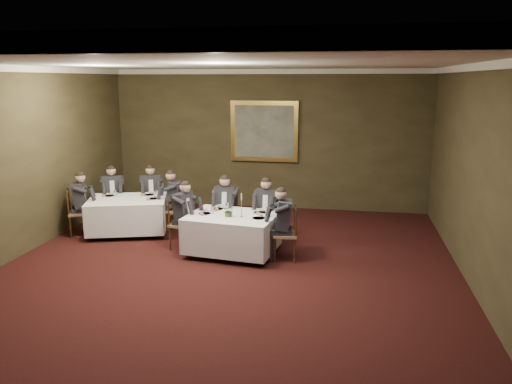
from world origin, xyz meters
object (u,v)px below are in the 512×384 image
(chair_sec_backright, at_px, (152,210))
(chair_sec_endleft, at_px, (79,222))
(diner_main_backleft, at_px, (226,215))
(centerpiece, at_px, (229,210))
(table_main, at_px, (232,231))
(chair_main_endright, at_px, (285,245))
(chair_main_endleft, at_px, (183,234))
(diner_sec_backright, at_px, (152,201))
(candlestick, at_px, (241,208))
(diner_main_endleft, at_px, (183,223))
(diner_main_backright, at_px, (267,218))
(diner_sec_endleft, at_px, (79,212))
(chair_main_backright, at_px, (267,229))
(chair_sec_backleft, at_px, (114,211))
(painting, at_px, (264,131))
(chair_sec_endright, at_px, (177,219))
(table_second, at_px, (128,213))
(diner_main_endright, at_px, (285,233))
(chair_main_backleft, at_px, (226,225))
(diner_sec_backleft, at_px, (113,202))
(diner_sec_endright, at_px, (176,209))

(chair_sec_backright, bearing_deg, chair_sec_endleft, 24.98)
(diner_main_backleft, relative_size, centerpiece, 5.30)
(table_main, relative_size, chair_sec_backright, 1.79)
(table_main, height_order, chair_main_endright, chair_main_endright)
(chair_main_endleft, bearing_deg, diner_sec_backright, -127.76)
(candlestick, bearing_deg, diner_main_endleft, 170.49)
(diner_main_backright, height_order, diner_sec_endleft, same)
(chair_main_backright, height_order, chair_main_endright, same)
(chair_sec_backleft, bearing_deg, diner_main_backleft, 140.11)
(diner_main_endleft, relative_size, painting, 0.79)
(chair_main_endleft, height_order, chair_sec_endright, same)
(table_second, bearing_deg, chair_sec_backright, 79.47)
(chair_sec_endright, relative_size, painting, 0.58)
(painting, bearing_deg, diner_main_endright, -74.77)
(chair_main_endright, xyz_separation_m, diner_main_endright, (-0.01, -0.00, 0.23))
(chair_sec_endleft, bearing_deg, painting, 102.77)
(diner_main_endleft, xyz_separation_m, diner_sec_backright, (-1.31, 1.66, 0.00))
(chair_main_backleft, xyz_separation_m, diner_main_endleft, (-0.68, -0.76, 0.23))
(chair_main_backright, xyz_separation_m, diner_main_endright, (0.48, -0.91, 0.23))
(table_main, relative_size, diner_main_endleft, 1.33)
(table_second, height_order, chair_main_backleft, chair_main_backleft)
(diner_main_backright, height_order, diner_sec_backleft, same)
(chair_main_backright, bearing_deg, painting, -73.92)
(chair_main_backleft, height_order, chair_sec_backleft, same)
(diner_main_endleft, bearing_deg, diner_main_backleft, 151.76)
(chair_main_backright, bearing_deg, diner_sec_endright, -5.22)
(diner_sec_backleft, height_order, candlestick, diner_sec_backleft)
(diner_main_backright, xyz_separation_m, centerpiece, (-0.57, -0.89, 0.38))
(diner_sec_backleft, xyz_separation_m, chair_sec_backright, (0.83, 0.27, -0.23))
(table_main, bearing_deg, diner_sec_endright, 142.72)
(diner_main_endleft, relative_size, chair_sec_backleft, 1.35)
(chair_main_backleft, distance_m, chair_sec_endleft, 3.17)
(chair_sec_endleft, distance_m, candlestick, 3.80)
(table_main, bearing_deg, diner_sec_backleft, 154.20)
(diner_main_endright, height_order, diner_sec_endright, same)
(chair_main_backright, bearing_deg, chair_sec_backright, -14.15)
(chair_main_backright, relative_size, chair_main_endleft, 1.00)
(chair_sec_backright, relative_size, diner_sec_endleft, 0.74)
(chair_main_endright, bearing_deg, chair_main_backright, 21.18)
(chair_sec_backright, relative_size, chair_sec_endleft, 1.00)
(table_second, bearing_deg, diner_main_backleft, 0.30)
(diner_main_backright, relative_size, diner_sec_backright, 1.00)
(chair_main_backleft, relative_size, diner_sec_backright, 0.74)
(diner_sec_backleft, distance_m, diner_sec_backright, 0.87)
(painting, bearing_deg, candlestick, -86.91)
(candlestick, bearing_deg, table_second, 160.74)
(diner_sec_backright, bearing_deg, chair_main_backleft, 134.11)
(diner_sec_backleft, height_order, chair_sec_backright, diner_sec_backleft)
(chair_main_backleft, xyz_separation_m, candlestick, (0.53, -0.97, 0.65))
(diner_main_endright, relative_size, diner_sec_backleft, 1.00)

